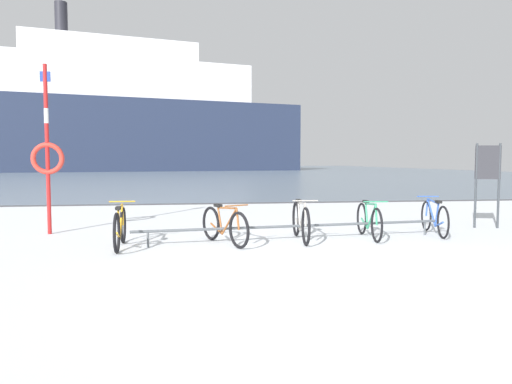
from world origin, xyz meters
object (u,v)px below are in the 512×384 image
Objects in this scene: info_sign at (488,171)px; bicycle_4 at (434,218)px; bicycle_1 at (224,226)px; ferry_ship at (120,117)px; bicycle_0 at (120,228)px; bicycle_3 at (369,221)px; rescue_post at (47,153)px; bicycle_2 at (301,221)px.

bicycle_4 is at bearing -156.89° from info_sign.
ferry_ship is at bearing 100.10° from bicycle_1.
bicycle_0 is at bearing -176.15° from bicycle_1.
bicycle_3 is 6.62m from rescue_post.
bicycle_1 is 0.93× the size of bicycle_3.
rescue_post is (-3.49, 1.67, 1.33)m from bicycle_1.
bicycle_0 reaches higher than bicycle_3.
bicycle_1 is 0.03× the size of ferry_ship.
bicycle_3 is (4.65, 0.39, -0.01)m from bicycle_0.
bicycle_2 is at bearing -16.67° from rescue_post.
bicycle_1 is 0.44× the size of rescue_post.
bicycle_3 is 0.98× the size of bicycle_4.
bicycle_3 is 0.48× the size of rescue_post.
bicycle_3 is at bearing 4.84° from bicycle_0.
info_sign reaches higher than bicycle_3.
bicycle_0 is 1.07× the size of bicycle_1.
bicycle_0 is at bearing -46.78° from rescue_post.
rescue_post is at bearing 167.56° from bicycle_3.
rescue_post is 0.07× the size of ferry_ship.
bicycle_1 is 0.91× the size of bicycle_4.
bicycle_3 is 1.53m from bicycle_4.
info_sign is at bearing -2.62° from rescue_post.
bicycle_1 is 0.86× the size of bicycle_2.
ferry_ship is at bearing 98.39° from bicycle_0.
bicycle_3 is 3.41m from info_sign.
bicycle_3 is 0.87× the size of info_sign.
bicycle_4 is at bearing -8.20° from rescue_post.
bicycle_0 is 4.66m from bicycle_3.
bicycle_0 is at bearing -175.16° from bicycle_3.
rescue_post is 58.78m from ferry_ship.
rescue_post reaches higher than bicycle_1.
bicycle_1 is 4.09m from rescue_post.
bicycle_0 is 60.91m from ferry_ship.
info_sign is at bearing -74.14° from ferry_ship.
ferry_ship is (-8.83, 59.83, 7.20)m from bicycle_0.
ferry_ship is at bearing 105.86° from info_sign.
info_sign is (7.78, 1.36, 0.93)m from bicycle_0.
bicycle_2 is 2.90m from bicycle_4.
bicycle_3 is 61.37m from ferry_ship.
bicycle_4 is at bearing 7.01° from bicycle_2.
bicycle_2 is 1.07× the size of bicycle_3.
bicycle_0 is at bearing -170.10° from info_sign.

